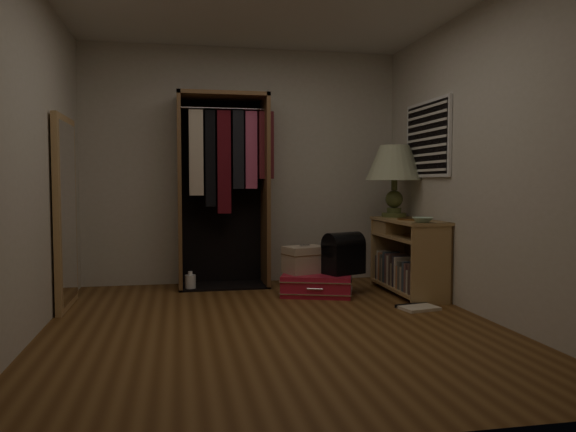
{
  "coord_description": "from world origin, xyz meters",
  "views": [
    {
      "loc": [
        -0.72,
        -4.25,
        1.12
      ],
      "look_at": [
        0.3,
        0.95,
        0.8
      ],
      "focal_mm": 35.0,
      "sensor_mm": 36.0,
      "label": 1
    }
  ],
  "objects_px": {
    "floor_mirror": "(66,213)",
    "train_case": "(305,259)",
    "console_bookshelf": "(406,254)",
    "table_lamp": "(395,165)",
    "white_jug": "(190,282)",
    "pink_suitcase": "(317,284)",
    "black_bag": "(343,252)",
    "open_wardrobe": "(225,173)"
  },
  "relations": [
    {
      "from": "console_bookshelf",
      "to": "table_lamp",
      "type": "distance_m",
      "value": 0.98
    },
    {
      "from": "pink_suitcase",
      "to": "white_jug",
      "type": "distance_m",
      "value": 1.32
    },
    {
      "from": "open_wardrobe",
      "to": "black_bag",
      "type": "height_order",
      "value": "open_wardrobe"
    },
    {
      "from": "pink_suitcase",
      "to": "console_bookshelf",
      "type": "bearing_deg",
      "value": 14.76
    },
    {
      "from": "floor_mirror",
      "to": "train_case",
      "type": "relative_size",
      "value": 3.66
    },
    {
      "from": "open_wardrobe",
      "to": "white_jug",
      "type": "bearing_deg",
      "value": -155.89
    },
    {
      "from": "console_bookshelf",
      "to": "white_jug",
      "type": "distance_m",
      "value": 2.23
    },
    {
      "from": "console_bookshelf",
      "to": "pink_suitcase",
      "type": "xyz_separation_m",
      "value": [
        -0.91,
        0.06,
        -0.28
      ]
    },
    {
      "from": "train_case",
      "to": "table_lamp",
      "type": "relative_size",
      "value": 0.61
    },
    {
      "from": "console_bookshelf",
      "to": "table_lamp",
      "type": "height_order",
      "value": "table_lamp"
    },
    {
      "from": "black_bag",
      "to": "white_jug",
      "type": "bearing_deg",
      "value": 137.11
    },
    {
      "from": "pink_suitcase",
      "to": "table_lamp",
      "type": "relative_size",
      "value": 1.07
    },
    {
      "from": "train_case",
      "to": "white_jug",
      "type": "xyz_separation_m",
      "value": [
        -1.12,
        0.41,
        -0.26
      ]
    },
    {
      "from": "open_wardrobe",
      "to": "table_lamp",
      "type": "relative_size",
      "value": 2.69
    },
    {
      "from": "console_bookshelf",
      "to": "floor_mirror",
      "type": "height_order",
      "value": "floor_mirror"
    },
    {
      "from": "table_lamp",
      "to": "white_jug",
      "type": "distance_m",
      "value": 2.48
    },
    {
      "from": "console_bookshelf",
      "to": "pink_suitcase",
      "type": "height_order",
      "value": "console_bookshelf"
    },
    {
      "from": "console_bookshelf",
      "to": "white_jug",
      "type": "xyz_separation_m",
      "value": [
        -2.14,
        0.55,
        -0.31
      ]
    },
    {
      "from": "console_bookshelf",
      "to": "open_wardrobe",
      "type": "relative_size",
      "value": 0.55
    },
    {
      "from": "floor_mirror",
      "to": "white_jug",
      "type": "relative_size",
      "value": 8.65
    },
    {
      "from": "console_bookshelf",
      "to": "open_wardrobe",
      "type": "bearing_deg",
      "value": 157.67
    },
    {
      "from": "pink_suitcase",
      "to": "train_case",
      "type": "distance_m",
      "value": 0.28
    },
    {
      "from": "pink_suitcase",
      "to": "black_bag",
      "type": "distance_m",
      "value": 0.41
    },
    {
      "from": "floor_mirror",
      "to": "table_lamp",
      "type": "distance_m",
      "value": 3.3
    },
    {
      "from": "black_bag",
      "to": "table_lamp",
      "type": "relative_size",
      "value": 0.59
    },
    {
      "from": "black_bag",
      "to": "table_lamp",
      "type": "height_order",
      "value": "table_lamp"
    },
    {
      "from": "pink_suitcase",
      "to": "white_jug",
      "type": "xyz_separation_m",
      "value": [
        -1.23,
        0.49,
        -0.02
      ]
    },
    {
      "from": "floor_mirror",
      "to": "train_case",
      "type": "bearing_deg",
      "value": 4.98
    },
    {
      "from": "floor_mirror",
      "to": "table_lamp",
      "type": "bearing_deg",
      "value": 6.86
    },
    {
      "from": "floor_mirror",
      "to": "table_lamp",
      "type": "xyz_separation_m",
      "value": [
        3.24,
        0.39,
        0.46
      ]
    },
    {
      "from": "console_bookshelf",
      "to": "white_jug",
      "type": "bearing_deg",
      "value": 165.52
    },
    {
      "from": "floor_mirror",
      "to": "pink_suitcase",
      "type": "bearing_deg",
      "value": 2.64
    },
    {
      "from": "console_bookshelf",
      "to": "black_bag",
      "type": "height_order",
      "value": "console_bookshelf"
    },
    {
      "from": "console_bookshelf",
      "to": "pink_suitcase",
      "type": "relative_size",
      "value": 1.37
    },
    {
      "from": "table_lamp",
      "to": "white_jug",
      "type": "xyz_separation_m",
      "value": [
        -2.15,
        0.21,
        -1.22
      ]
    },
    {
      "from": "floor_mirror",
      "to": "pink_suitcase",
      "type": "height_order",
      "value": "floor_mirror"
    },
    {
      "from": "console_bookshelf",
      "to": "black_bag",
      "type": "xyz_separation_m",
      "value": [
        -0.65,
        0.03,
        0.03
      ]
    },
    {
      "from": "open_wardrobe",
      "to": "table_lamp",
      "type": "bearing_deg",
      "value": -12.14
    },
    {
      "from": "console_bookshelf",
      "to": "table_lamp",
      "type": "relative_size",
      "value": 1.47
    },
    {
      "from": "floor_mirror",
      "to": "train_case",
      "type": "xyz_separation_m",
      "value": [
        2.22,
        0.19,
        -0.5
      ]
    },
    {
      "from": "open_wardrobe",
      "to": "pink_suitcase",
      "type": "xyz_separation_m",
      "value": [
        0.85,
        -0.66,
        -1.11
      ]
    },
    {
      "from": "white_jug",
      "to": "black_bag",
      "type": "bearing_deg",
      "value": -19.44
    }
  ]
}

